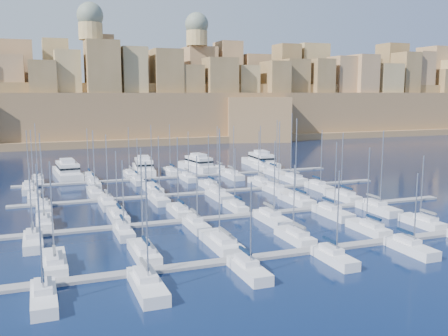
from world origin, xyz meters
name	(u,v)px	position (x,y,z in m)	size (l,w,h in m)	color
ground	(227,202)	(0.00, 0.00, 0.00)	(600.00, 600.00, 0.00)	black
pontoon_near	(314,250)	(0.00, -34.00, 0.20)	(84.00, 2.00, 0.40)	slate
pontoon_mid_near	(251,215)	(0.00, -12.00, 0.20)	(84.00, 2.00, 0.40)	slate
pontoon_mid_far	(211,192)	(0.00, 10.00, 0.20)	(84.00, 2.00, 0.40)	slate
pontoon_far	(184,177)	(0.00, 32.00, 0.20)	(84.00, 2.00, 0.40)	slate
sailboat_0	(55,263)	(-34.41, -28.40, 0.75)	(2.83, 9.44, 13.98)	silver
sailboat_1	(144,252)	(-22.96, -28.23, 0.76)	(2.94, 9.79, 15.17)	silver
sailboat_2	(221,242)	(-11.68, -27.80, 0.78)	(3.19, 10.65, 17.42)	silver
sailboat_3	(295,237)	(-0.17, -28.74, 0.72)	(2.62, 8.75, 11.84)	silver
sailboat_4	(368,228)	(13.05, -28.74, 0.74)	(2.62, 8.74, 13.90)	silver
sailboat_5	(422,222)	(23.82, -28.77, 0.72)	(2.60, 8.67, 12.15)	silver
sailboat_6	(44,297)	(-35.92, -39.29, 0.75)	(2.64, 8.81, 15.34)	silver
sailboat_7	(147,285)	(-24.98, -39.83, 0.76)	(2.97, 9.91, 15.11)	silver
sailboat_8	(249,269)	(-12.29, -39.20, 0.72)	(2.59, 8.62, 12.02)	silver
sailboat_9	(334,257)	(0.04, -38.97, 0.72)	(2.44, 8.14, 12.61)	silver
sailboat_10	(411,248)	(12.33, -39.20, 0.72)	(2.59, 8.63, 11.62)	silver
sailboat_12	(44,222)	(-35.24, -6.68, 0.73)	(2.66, 8.85, 12.85)	silver
sailboat_13	(118,216)	(-23.07, -6.47, 0.73)	(2.79, 9.30, 12.37)	silver
sailboat_14	(179,211)	(-12.04, -6.69, 0.75)	(2.65, 8.85, 14.51)	silver
sailboat_15	(236,207)	(-1.06, -7.20, 0.72)	(2.34, 7.81, 12.07)	silver
sailboat_16	(297,199)	(12.72, -5.91, 0.78)	(3.13, 10.42, 17.34)	silver
sailboat_17	(343,196)	(23.42, -6.15, 0.75)	(2.98, 9.94, 14.26)	silver
sailboat_18	(33,241)	(-36.99, -17.41, 0.73)	(2.71, 9.05, 12.68)	silver
sailboat_19	(124,231)	(-23.80, -16.83, 0.72)	(2.36, 7.87, 12.28)	silver
sailboat_20	(196,225)	(-12.02, -17.05, 0.72)	(2.49, 8.30, 12.47)	silver
sailboat_21	(272,218)	(1.37, -17.87, 0.76)	(2.99, 9.98, 14.49)	silver
sailboat_22	(332,212)	(13.45, -17.80, 0.75)	(2.95, 9.84, 13.86)	silver
sailboat_23	(378,208)	(23.20, -17.92, 0.77)	(3.03, 10.09, 15.61)	silver
sailboat_24	(34,197)	(-36.83, 15.11, 0.75)	(2.53, 8.43, 14.92)	silver
sailboat_25	(95,193)	(-24.49, 15.60, 0.75)	(2.83, 9.44, 14.48)	silver
sailboat_26	(153,189)	(-11.88, 15.80, 0.76)	(2.95, 9.83, 15.30)	silver
sailboat_27	(209,185)	(1.39, 15.22, 0.73)	(2.60, 8.67, 12.87)	silver
sailboat_28	(259,182)	(14.17, 15.14, 0.73)	(2.55, 8.49, 13.31)	silver
sailboat_29	(292,179)	(23.61, 16.23, 0.78)	(3.22, 10.72, 17.34)	silver
sailboat_30	(43,207)	(-35.22, 4.76, 0.75)	(2.61, 8.71, 15.06)	silver
sailboat_31	(108,203)	(-23.38, 4.45, 0.75)	(2.80, 9.33, 14.53)	silver
sailboat_32	(159,199)	(-13.13, 4.66, 0.74)	(2.67, 8.91, 13.89)	silver
sailboat_33	(219,195)	(-0.32, 4.12, 0.76)	(3.00, 10.01, 14.38)	silver
sailboat_34	(277,190)	(13.47, 4.21, 0.77)	(2.95, 9.83, 16.22)	silver
sailboat_35	(319,187)	(24.35, 4.58, 0.74)	(2.72, 9.06, 14.07)	silver
sailboat_36	(38,180)	(-35.97, 37.40, 0.75)	(2.71, 9.02, 14.95)	silver
sailboat_37	(89,177)	(-23.70, 37.22, 0.73)	(2.60, 8.66, 13.40)	silver
sailboat_38	(130,174)	(-13.17, 37.39, 0.74)	(2.70, 9.02, 13.42)	silver
sailboat_39	(171,172)	(-1.95, 37.81, 0.75)	(2.96, 9.86, 13.89)	silver
sailboat_40	(218,169)	(11.63, 37.53, 0.74)	(2.79, 9.28, 13.20)	silver
sailboat_41	(261,167)	(24.69, 37.08, 0.73)	(2.51, 8.37, 13.00)	silver
sailboat_42	(30,188)	(-37.80, 26.03, 0.76)	(3.06, 10.19, 14.20)	silver
sailboat_43	(94,184)	(-23.48, 26.92, 0.73)	(2.51, 8.37, 13.46)	silver
sailboat_44	(138,181)	(-13.07, 27.36, 0.71)	(2.24, 7.47, 11.52)	silver
sailboat_45	(188,178)	(-0.29, 27.04, 0.73)	(2.44, 8.14, 12.80)	silver
sailboat_46	(233,175)	(11.64, 26.31, 0.75)	(2.88, 9.61, 13.94)	silver
sailboat_47	(275,173)	(24.03, 26.32, 0.76)	(2.88, 9.59, 15.22)	silver
motor_yacht_a	(67,171)	(-28.60, 42.60, 1.73)	(6.94, 19.27, 5.25)	silver
motor_yacht_b	(144,167)	(-8.56, 41.84, 1.73)	(7.37, 17.87, 5.25)	silver
motor_yacht_c	(198,165)	(7.02, 41.61, 1.73)	(7.66, 17.47, 5.25)	silver
motor_yacht_d	(261,161)	(26.99, 42.08, 1.73)	(5.95, 18.04, 5.25)	silver
fortified_city	(113,108)	(-0.19, 155.26, 14.74)	(460.00, 108.95, 59.52)	brown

